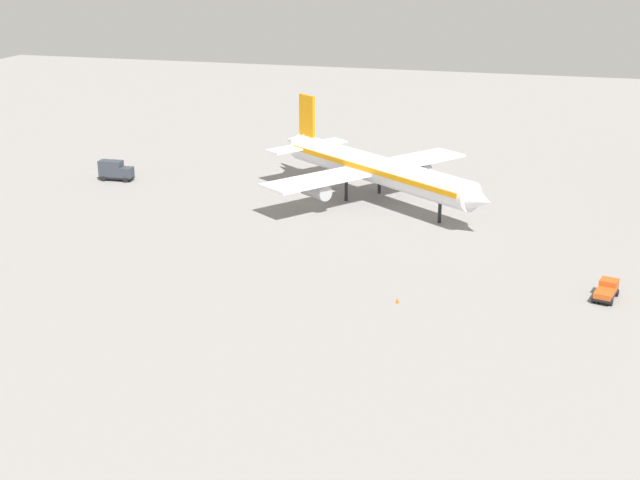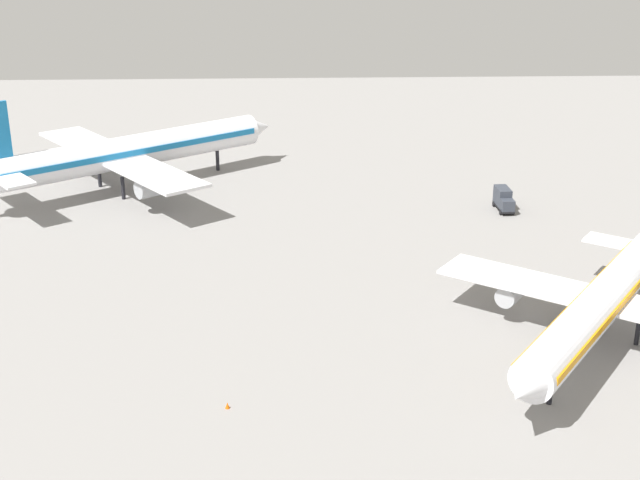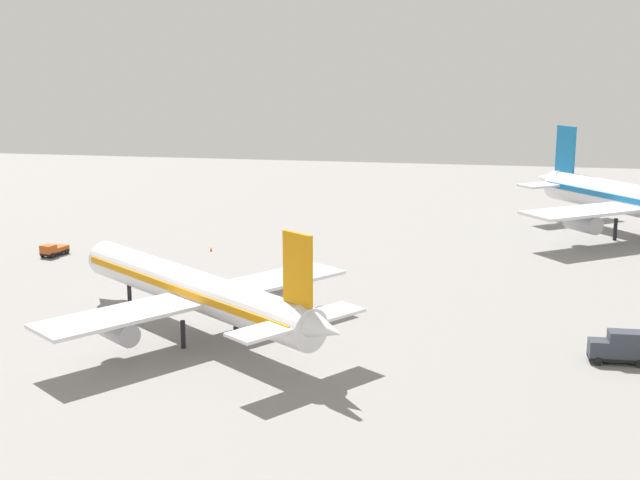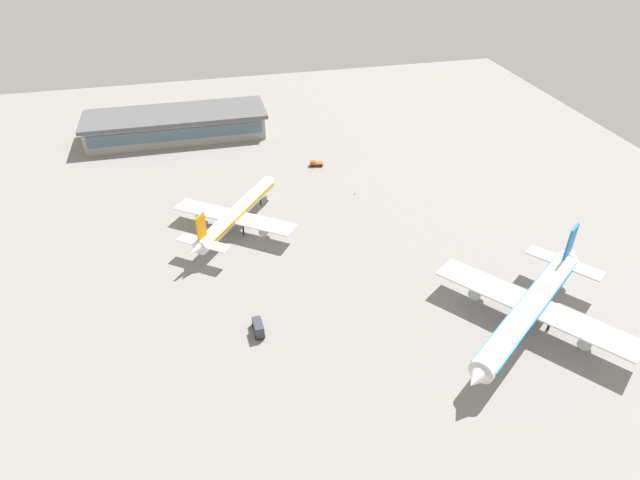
{
  "view_description": "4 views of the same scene",
  "coord_description": "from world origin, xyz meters",
  "px_view_note": "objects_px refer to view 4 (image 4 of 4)",
  "views": [
    {
      "loc": [
        -121.34,
        -34.65,
        38.5
      ],
      "look_at": [
        -19.91,
        -6.61,
        2.16
      ],
      "focal_mm": 49.77,
      "sensor_mm": 36.0,
      "label": 1
    },
    {
      "loc": [
        -26.22,
        -89.26,
        43.74
      ],
      "look_at": [
        -22.41,
        11.86,
        4.71
      ],
      "focal_mm": 49.33,
      "sensor_mm": 36.0,
      "label": 2
    },
    {
      "loc": [
        89.52,
        21.92,
        29.92
      ],
      "look_at": [
        -27.63,
        -0.89,
        3.51
      ],
      "focal_mm": 47.75,
      "sensor_mm": 36.0,
      "label": 3
    },
    {
      "loc": [
        13.51,
        124.76,
        86.02
      ],
      "look_at": [
        -13.49,
        11.85,
        5.95
      ],
      "focal_mm": 30.56,
      "sensor_mm": 36.0,
      "label": 4
    }
  ],
  "objects_px": {
    "airplane_at_gate": "(236,213)",
    "pushback_tractor": "(316,163)",
    "safety_cone_near_gate": "(355,193)",
    "airplane_taxiing": "(530,308)",
    "catering_truck": "(258,327)"
  },
  "relations": [
    {
      "from": "airplane_taxiing",
      "to": "pushback_tractor",
      "type": "bearing_deg",
      "value": -109.68
    },
    {
      "from": "airplane_taxiing",
      "to": "pushback_tractor",
      "type": "height_order",
      "value": "airplane_taxiing"
    },
    {
      "from": "safety_cone_near_gate",
      "to": "airplane_at_gate",
      "type": "bearing_deg",
      "value": 15.91
    },
    {
      "from": "pushback_tractor",
      "to": "airplane_taxiing",
      "type": "bearing_deg",
      "value": 120.8
    },
    {
      "from": "pushback_tractor",
      "to": "safety_cone_near_gate",
      "type": "bearing_deg",
      "value": 122.33
    },
    {
      "from": "airplane_at_gate",
      "to": "pushback_tractor",
      "type": "relative_size",
      "value": 8.25
    },
    {
      "from": "airplane_taxiing",
      "to": "catering_truck",
      "type": "xyz_separation_m",
      "value": [
        58.47,
        -12.64,
        -4.5
      ]
    },
    {
      "from": "pushback_tractor",
      "to": "safety_cone_near_gate",
      "type": "height_order",
      "value": "pushback_tractor"
    },
    {
      "from": "airplane_taxiing",
      "to": "safety_cone_near_gate",
      "type": "height_order",
      "value": "airplane_taxiing"
    },
    {
      "from": "airplane_taxiing",
      "to": "safety_cone_near_gate",
      "type": "bearing_deg",
      "value": -110.19
    },
    {
      "from": "airplane_taxiing",
      "to": "catering_truck",
      "type": "relative_size",
      "value": 8.38
    },
    {
      "from": "airplane_taxiing",
      "to": "pushback_tractor",
      "type": "relative_size",
      "value": 10.06
    },
    {
      "from": "pushback_tractor",
      "to": "safety_cone_near_gate",
      "type": "xyz_separation_m",
      "value": [
        -7.49,
        22.23,
        -0.67
      ]
    },
    {
      "from": "airplane_taxiing",
      "to": "catering_truck",
      "type": "bearing_deg",
      "value": -48.97
    },
    {
      "from": "safety_cone_near_gate",
      "to": "pushback_tractor",
      "type": "bearing_deg",
      "value": -71.38
    }
  ]
}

